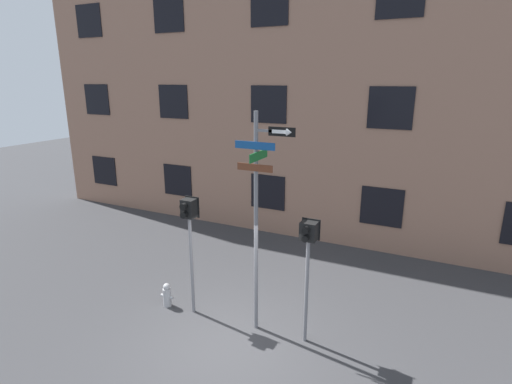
% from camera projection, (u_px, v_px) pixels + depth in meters
% --- Properties ---
extents(ground_plane, '(60.00, 60.00, 0.00)m').
position_uv_depth(ground_plane, '(231.00, 345.00, 8.53)').
color(ground_plane, '#38383A').
extents(building_facade, '(24.00, 0.63, 12.43)m').
position_uv_depth(building_facade, '(331.00, 55.00, 12.61)').
color(building_facade, '#936B56').
rests_on(building_facade, ground_plane).
extents(street_sign_pole, '(1.28, 0.81, 4.89)m').
position_uv_depth(street_sign_pole, '(258.00, 208.00, 8.34)').
color(street_sign_pole, slate).
rests_on(street_sign_pole, ground_plane).
extents(pedestrian_signal_left, '(0.37, 0.40, 2.90)m').
position_uv_depth(pedestrian_signal_left, '(189.00, 224.00, 9.15)').
color(pedestrian_signal_left, slate).
rests_on(pedestrian_signal_left, ground_plane).
extents(pedestrian_signal_right, '(0.39, 0.40, 2.77)m').
position_uv_depth(pedestrian_signal_right, '(308.00, 248.00, 8.10)').
color(pedestrian_signal_right, slate).
rests_on(pedestrian_signal_right, ground_plane).
extents(fire_hydrant, '(0.36, 0.20, 0.61)m').
position_uv_depth(fire_hydrant, '(167.00, 295.00, 9.95)').
color(fire_hydrant, '#A5A5A8').
rests_on(fire_hydrant, ground_plane).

